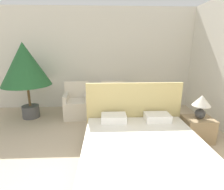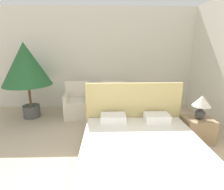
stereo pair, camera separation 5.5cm
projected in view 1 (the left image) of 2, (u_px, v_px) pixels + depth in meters
name	position (u px, v px, depth m)	size (l,w,h in m)	color
wall_back	(103.00, 60.00, 5.17)	(10.00, 0.06, 2.90)	silver
bed	(143.00, 150.00, 2.76)	(1.91, 2.04, 1.14)	#8C7A5B
armchair_near_window_left	(77.00, 106.00, 4.65)	(0.70, 0.70, 0.91)	beige
armchair_near_window_right	(114.00, 106.00, 4.69)	(0.65, 0.65, 0.91)	beige
potted_palm	(25.00, 66.00, 4.31)	(1.20, 1.20, 1.93)	#4C4C4C
nightstand	(197.00, 129.00, 3.47)	(0.55, 0.45, 0.48)	#937A56
table_lamp	(201.00, 104.00, 3.31)	(0.34, 0.34, 0.47)	#333333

